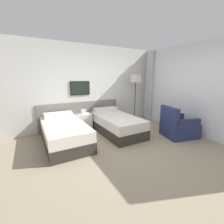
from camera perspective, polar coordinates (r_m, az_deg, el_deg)
The scene contains 8 objects.
ground_plane at distance 3.69m, azimuth 6.64°, elevation -13.86°, with size 16.00×16.00×0.00m, color gray.
wall_headboard at distance 5.19m, azimuth -7.39°, elevation 8.89°, with size 10.00×0.10×2.70m.
wall_window at distance 4.99m, azimuth 29.91°, elevation 7.58°, with size 0.21×4.62×2.70m.
bed_near_door at distance 4.10m, azimuth -17.73°, elevation -7.46°, with size 0.98×1.93×0.66m.
bed_near_window at distance 4.62m, azimuth 1.49°, elevation -4.48°, with size 0.98×1.93×0.66m.
nightstand at distance 4.96m, azimuth -10.67°, elevation -3.49°, with size 0.48×0.35×0.67m.
floor_lamp at distance 5.67m, azimuth 8.98°, elevation 11.39°, with size 0.27×0.27×1.76m.
armchair at distance 4.70m, azimuth 23.91°, elevation -5.31°, with size 0.99×0.90×0.89m.
Camera 1 is at (-1.96, -2.65, 1.66)m, focal length 24.00 mm.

